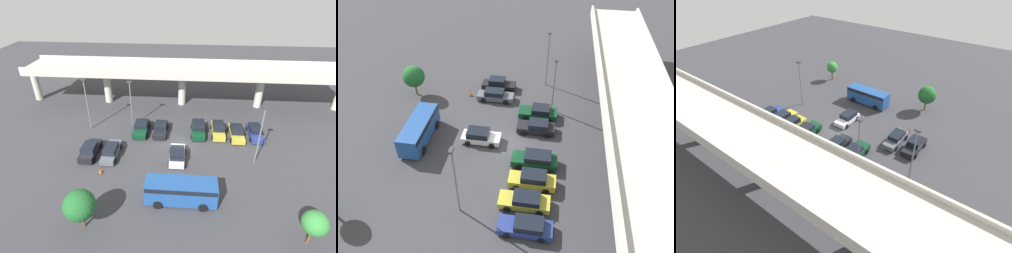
% 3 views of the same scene
% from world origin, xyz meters
% --- Properties ---
extents(ground_plane, '(114.15, 114.15, 0.00)m').
position_xyz_m(ground_plane, '(0.00, 0.00, 0.00)').
color(ground_plane, '#38383D').
extents(highway_overpass, '(54.56, 7.23, 7.27)m').
position_xyz_m(highway_overpass, '(-0.00, 13.14, 5.90)').
color(highway_overpass, '#BCB7AD').
rests_on(highway_overpass, ground_plane).
extents(parked_car_0, '(2.05, 4.68, 1.65)m').
position_xyz_m(parked_car_0, '(-11.34, -2.98, 0.75)').
color(parked_car_0, black).
rests_on(parked_car_0, ground_plane).
extents(parked_car_1, '(1.97, 4.87, 1.49)m').
position_xyz_m(parked_car_1, '(-8.59, -2.95, 0.70)').
color(parked_car_1, '#515660').
rests_on(parked_car_1, ground_plane).
extents(parked_car_2, '(2.24, 4.72, 1.55)m').
position_xyz_m(parked_car_2, '(-5.65, 3.12, 0.72)').
color(parked_car_2, '#0C381E').
rests_on(parked_car_2, ground_plane).
extents(parked_car_3, '(2.10, 4.43, 1.45)m').
position_xyz_m(parked_car_3, '(-2.77, 3.13, 0.69)').
color(parked_car_3, black).
rests_on(parked_car_3, ground_plane).
extents(parked_car_4, '(2.13, 4.44, 1.56)m').
position_xyz_m(parked_car_4, '(-0.01, -3.11, 0.74)').
color(parked_car_4, silver).
rests_on(parked_car_4, ground_plane).
extents(parked_car_5, '(2.16, 4.82, 1.56)m').
position_xyz_m(parked_car_5, '(2.76, 3.46, 0.75)').
color(parked_car_5, '#0C381E').
rests_on(parked_car_5, ground_plane).
extents(parked_car_6, '(2.00, 4.68, 1.66)m').
position_xyz_m(parked_car_6, '(5.65, 3.44, 0.78)').
color(parked_car_6, gold).
rests_on(parked_car_6, ground_plane).
extents(parked_car_7, '(2.08, 4.82, 1.42)m').
position_xyz_m(parked_car_7, '(8.25, 2.98, 0.68)').
color(parked_car_7, gold).
rests_on(parked_car_7, ground_plane).
extents(parked_car_8, '(2.02, 4.79, 1.43)m').
position_xyz_m(parked_car_8, '(10.97, 3.40, 0.68)').
color(parked_car_8, navy).
rests_on(parked_car_8, ground_plane).
extents(shuttle_bus, '(7.35, 2.67, 2.61)m').
position_xyz_m(shuttle_bus, '(0.69, -10.05, 1.56)').
color(shuttle_bus, '#1E478C').
rests_on(shuttle_bus, ground_plane).
extents(lamp_post_near_aisle, '(0.70, 0.35, 7.37)m').
position_xyz_m(lamp_post_near_aisle, '(-7.30, 4.70, 4.36)').
color(lamp_post_near_aisle, slate).
rests_on(lamp_post_near_aisle, ground_plane).
extents(lamp_post_mid_lot, '(0.70, 0.35, 7.96)m').
position_xyz_m(lamp_post_mid_lot, '(-13.49, 3.54, 4.67)').
color(lamp_post_mid_lot, slate).
rests_on(lamp_post_mid_lot, ground_plane).
extents(lamp_post_by_overpass, '(0.70, 0.35, 7.76)m').
position_xyz_m(lamp_post_by_overpass, '(9.71, -2.93, 4.56)').
color(lamp_post_by_overpass, slate).
rests_on(lamp_post_by_overpass, ground_plane).
extents(tree_front_left, '(2.92, 2.92, 4.27)m').
position_xyz_m(tree_front_left, '(-8.25, -13.95, 2.80)').
color(tree_front_left, brown).
rests_on(tree_front_left, ground_plane).
extents(tree_front_centre, '(2.20, 2.20, 3.77)m').
position_xyz_m(tree_front_centre, '(12.05, -14.15, 2.65)').
color(tree_front_centre, brown).
rests_on(tree_front_centre, ground_plane).
extents(traffic_cone, '(0.44, 0.44, 0.70)m').
position_xyz_m(traffic_cone, '(-8.98, -6.51, 0.33)').
color(traffic_cone, black).
rests_on(traffic_cone, ground_plane).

